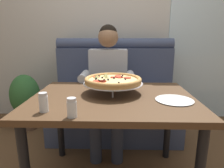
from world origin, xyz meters
The scene contains 11 objects.
back_wall_with_window centered at (0.00, 1.48, 1.40)m, with size 6.00×0.12×2.80m, color beige.
window_panel centered at (1.28, 1.40, 1.40)m, with size 1.10×0.02×2.80m, color white.
booth_bench centered at (0.00, 0.91, 0.40)m, with size 1.46×0.78×1.13m.
dining_table centered at (0.00, 0.00, 0.64)m, with size 1.17×0.88×0.73m.
diner_main centered at (-0.06, 0.64, 0.71)m, with size 0.54×0.64×1.27m.
pizza centered at (0.00, 0.09, 0.83)m, with size 0.45×0.45×0.13m.
shaker_oregano centered at (-0.21, -0.38, 0.78)m, with size 0.05×0.05×0.11m.
shaker_parmesan centered at (-0.39, -0.31, 0.78)m, with size 0.05×0.05×0.11m.
plate_near_left centered at (0.42, -0.09, 0.74)m, with size 0.26×0.26×0.02m.
patio_chair centered at (1.33, 2.09, 0.52)m, with size 0.43×0.43×0.86m.
potted_plant centered at (-1.11, 0.96, 0.39)m, with size 0.36×0.36×0.70m.
Camera 1 is at (0.03, -1.38, 1.16)m, focal length 31.84 mm.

